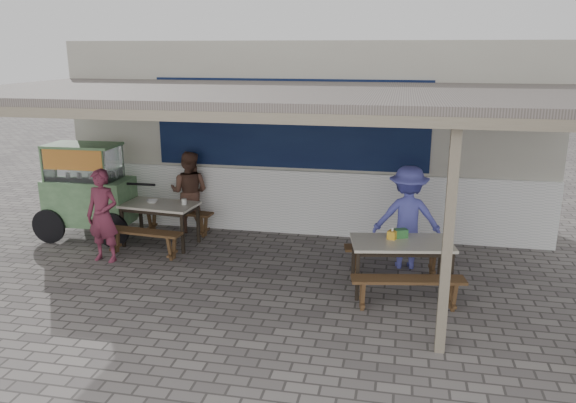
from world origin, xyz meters
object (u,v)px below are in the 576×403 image
(table_left, at_px, (160,208))
(condiment_jar, at_px, (184,202))
(table_right, at_px, (401,247))
(patron_wall_side, at_px, (189,192))
(condiment_bowl, at_px, (152,201))
(bench_right_wall, at_px, (394,254))
(bench_left_wall, at_px, (177,217))
(vendor_cart, at_px, (88,188))
(bench_left_street, at_px, (143,237))
(tissue_box, at_px, (392,235))
(donation_box, at_px, (401,233))
(patron_street_side, at_px, (103,216))
(patron_right_table, at_px, (407,217))
(bench_right_street, at_px, (408,286))

(table_left, relative_size, condiment_jar, 13.44)
(condiment_jar, bearing_deg, table_left, -173.01)
(table_right, bearing_deg, patron_wall_side, 142.89)
(condiment_bowl, bearing_deg, bench_right_wall, -8.38)
(bench_left_wall, bearing_deg, vendor_cart, -155.38)
(bench_left_street, relative_size, bench_right_wall, 0.92)
(table_left, relative_size, tissue_box, 11.26)
(patron_wall_side, height_order, tissue_box, patron_wall_side)
(table_left, height_order, donation_box, donation_box)
(patron_street_side, xyz_separation_m, patron_wall_side, (0.81, 1.73, 0.01))
(table_right, relative_size, condiment_bowl, 7.76)
(donation_box, xyz_separation_m, condiment_bowl, (-4.29, 1.03, -0.04))
(table_right, xyz_separation_m, vendor_cart, (-5.57, 1.26, 0.27))
(patron_right_table, xyz_separation_m, condiment_jar, (-3.80, 0.24, -0.02))
(table_right, relative_size, bench_right_wall, 0.99)
(tissue_box, relative_size, donation_box, 0.64)
(bench_left_wall, xyz_separation_m, patron_right_table, (4.18, -0.79, 0.48))
(bench_left_wall, bearing_deg, patron_wall_side, 56.79)
(patron_wall_side, bearing_deg, bench_left_wall, 51.27)
(table_left, xyz_separation_m, condiment_bowl, (-0.15, 0.04, 0.10))
(tissue_box, xyz_separation_m, condiment_bowl, (-4.18, 1.12, -0.04))
(donation_box, bearing_deg, bench_right_street, -80.52)
(bench_right_street, height_order, condiment_jar, condiment_jar)
(bench_left_wall, distance_m, table_right, 4.48)
(bench_right_wall, xyz_separation_m, condiment_bowl, (-4.21, 0.62, 0.44))
(tissue_box, bearing_deg, bench_left_wall, 156.96)
(table_right, xyz_separation_m, donation_box, (-0.02, 0.18, 0.14))
(bench_right_street, xyz_separation_m, donation_box, (-0.13, 0.76, 0.47))
(bench_right_wall, relative_size, condiment_bowl, 7.83)
(tissue_box, xyz_separation_m, condiment_jar, (-3.59, 1.13, -0.01))
(vendor_cart, distance_m, patron_wall_side, 1.81)
(table_right, bearing_deg, bench_right_wall, 90.00)
(tissue_box, bearing_deg, bench_right_street, -70.21)
(vendor_cart, relative_size, donation_box, 11.77)
(donation_box, height_order, condiment_bowl, donation_box)
(vendor_cart, xyz_separation_m, tissue_box, (5.44, -1.18, -0.13))
(patron_wall_side, relative_size, condiment_bowl, 7.91)
(bench_left_street, bearing_deg, donation_box, 0.27)
(table_left, xyz_separation_m, bench_left_wall, (0.06, 0.61, -0.34))
(patron_street_side, relative_size, patron_wall_side, 0.99)
(bench_right_street, bearing_deg, bench_left_wall, 140.50)
(table_left, distance_m, donation_box, 4.26)
(table_right, bearing_deg, bench_right_street, -90.00)
(bench_right_wall, bearing_deg, patron_right_table, 54.92)
(patron_wall_side, bearing_deg, bench_right_street, 147.36)
(table_left, relative_size, bench_left_street, 0.96)
(table_left, distance_m, tissue_box, 4.17)
(patron_right_table, relative_size, condiment_bowl, 8.41)
(table_left, height_order, bench_left_wall, table_left)
(bench_left_wall, height_order, tissue_box, tissue_box)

